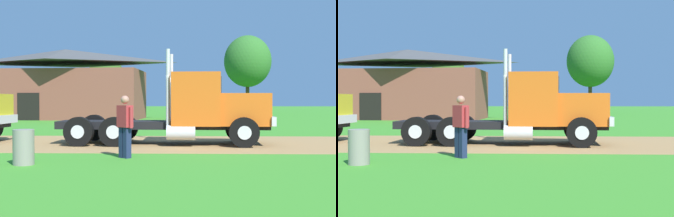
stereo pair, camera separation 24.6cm
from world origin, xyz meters
The scene contains 8 objects.
ground_plane centered at (0.00, 0.00, 0.00)m, with size 200.00×200.00×0.00m, color #3B8826.
dirt_track centered at (0.00, 0.00, 0.00)m, with size 120.00×6.66×0.01m, color #9F7948.
truck_foreground_white centered at (0.10, -0.29, 1.25)m, with size 7.93×2.90×3.42m.
visitor_walking_mid centered at (-1.99, -4.36, 0.96)m, with size 0.49×0.48×1.76m.
steel_barrel centered at (-4.36, -5.81, 0.45)m, with size 0.53×0.53×0.89m, color gray.
shed_building centered at (-10.55, 21.74, 2.89)m, with size 14.16×7.70×5.99m.
tree_left centered at (-10.60, 42.09, 5.07)m, with size 4.46×4.46×7.55m.
tree_mid centered at (7.11, 36.47, 6.14)m, with size 5.50×5.50×9.19m.
Camera 1 is at (-0.33, -17.06, 1.64)m, focal length 48.55 mm.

